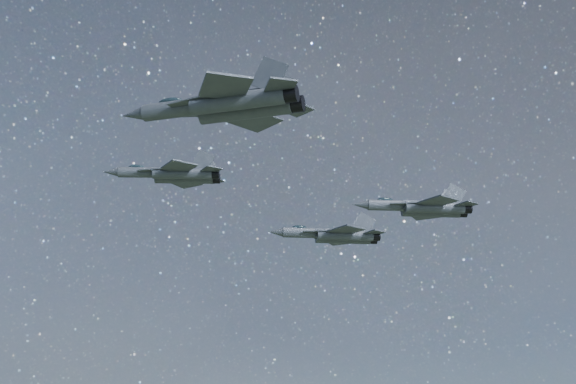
# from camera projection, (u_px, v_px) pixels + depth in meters

# --- Properties ---
(jet_lead) EXTENTS (15.79, 10.68, 3.98)m
(jet_lead) POSITION_uv_depth(u_px,v_px,m) (174.00, 174.00, 86.49)
(jet_lead) COLOR #333940
(jet_left) EXTENTS (18.79, 12.53, 4.77)m
(jet_left) POSITION_uv_depth(u_px,v_px,m) (335.00, 235.00, 108.60)
(jet_left) COLOR #333940
(jet_right) EXTENTS (19.70, 13.99, 5.01)m
(jet_right) POSITION_uv_depth(u_px,v_px,m) (227.00, 105.00, 65.72)
(jet_right) COLOR #333940
(jet_slot) EXTENTS (15.67, 10.49, 3.97)m
(jet_slot) POSITION_uv_depth(u_px,v_px,m) (423.00, 208.00, 85.03)
(jet_slot) COLOR #333940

